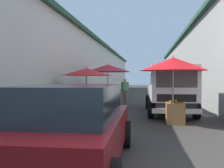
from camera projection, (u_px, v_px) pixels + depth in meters
The scene contains 10 objects.
ground at pixel (139, 102), 16.10m from camera, with size 90.00×90.00×0.00m, color #33302D.
building_left_whitewash at pixel (51, 68), 19.28m from camera, with size 49.80×7.50×4.72m.
fruit_stall_mid_lane at pixel (87, 80), 10.68m from camera, with size 2.23×2.23×2.10m.
fruit_stall_far_right at pixel (108, 72), 13.92m from camera, with size 2.59×2.59×2.44m.
fruit_stall_far_left at pixel (173, 70), 8.59m from camera, with size 2.35×2.35×2.39m.
hatchback_car at pixel (72, 125), 4.35m from camera, with size 3.95×2.00×1.45m.
delivery_truck at pixel (171, 91), 10.29m from camera, with size 4.98×2.11×2.08m.
vendor_by_crates at pixel (159, 89), 14.70m from camera, with size 0.41×0.56×1.59m.
vendor_in_shade at pixel (125, 89), 15.92m from camera, with size 0.48×0.46×1.57m.
parked_scooter at pixel (164, 95), 16.35m from camera, with size 1.67×0.58×1.14m.
Camera 1 is at (-2.66, -0.55, 1.56)m, focal length 39.49 mm.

